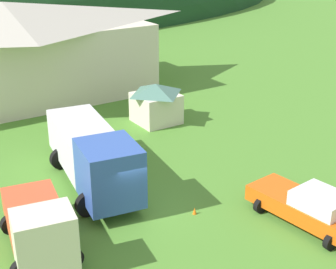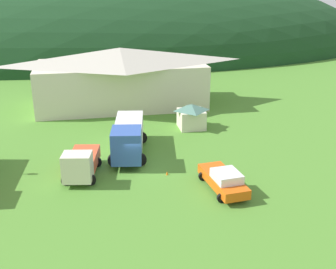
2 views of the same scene
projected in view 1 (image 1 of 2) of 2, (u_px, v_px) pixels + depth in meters
name	position (u px, v px, depth m)	size (l,w,h in m)	color
ground_plane	(137.00, 210.00, 21.99)	(200.00, 200.00, 0.00)	#4C842D
depot_building	(7.00, 51.00, 35.17)	(21.15, 9.95, 6.99)	beige
play_shed_cream	(156.00, 103.00, 31.69)	(2.77, 2.78, 2.56)	beige
light_truck_cream	(39.00, 227.00, 18.65)	(3.14, 5.64, 2.51)	beige
box_truck_blue	(93.00, 154.00, 23.48)	(3.96, 8.73, 3.15)	#3356AD
service_pickup_orange	(310.00, 207.00, 20.67)	(2.72, 5.38, 1.66)	#DF5912
traffic_cone_near_pickup	(194.00, 214.00, 21.72)	(0.36, 0.36, 0.64)	orange
traffic_cone_mid_row	(97.00, 202.00, 22.70)	(0.36, 0.36, 0.62)	orange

